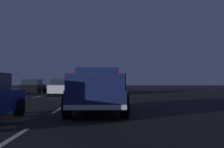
# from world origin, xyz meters

# --- Properties ---
(ground) EXTENTS (144.00, 144.00, 0.00)m
(ground) POSITION_xyz_m (27.00, 0.00, 0.00)
(ground) COLOR black
(lane_markings) EXTENTS (108.00, 7.04, 0.01)m
(lane_markings) POSITION_xyz_m (29.70, 3.09, 0.00)
(lane_markings) COLOR silver
(lane_markings) RESTS_ON ground
(pickup_truck) EXTENTS (5.43, 2.30, 1.87)m
(pickup_truck) POSITION_xyz_m (9.68, -3.50, 0.98)
(pickup_truck) COLOR #141E4C
(pickup_truck) RESTS_ON ground
(sedan_tan) EXTENTS (4.43, 2.08, 1.54)m
(sedan_tan) POSITION_xyz_m (28.56, -3.28, 0.78)
(sedan_tan) COLOR #9E845B
(sedan_tan) RESTS_ON ground
(sedan_white) EXTENTS (4.41, 2.04, 1.54)m
(sedan_white) POSITION_xyz_m (23.12, 0.03, 0.78)
(sedan_white) COLOR silver
(sedan_white) RESTS_ON ground
(sedan_black) EXTENTS (4.45, 2.11, 1.54)m
(sedan_black) POSITION_xyz_m (26.41, 3.53, 0.78)
(sedan_black) COLOR black
(sedan_black) RESTS_ON ground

